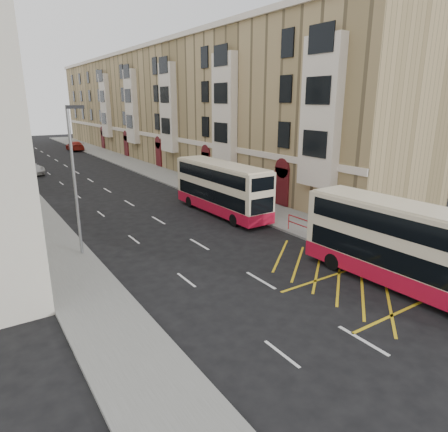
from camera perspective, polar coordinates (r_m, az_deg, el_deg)
ground at (r=17.04m, az=13.81°, el=-13.75°), size 200.00×200.00×0.00m
pavement_right at (r=44.96m, az=-7.31°, el=5.42°), size 4.00×120.00×0.15m
pavement_left at (r=40.85m, az=-27.26°, el=2.65°), size 3.00×120.00×0.15m
kerb_right at (r=44.15m, az=-9.65°, el=5.12°), size 0.25×120.00×0.15m
kerb_left at (r=41.01m, az=-25.19°, el=2.96°), size 0.25×120.00×0.15m
road_markings at (r=56.58m, az=-21.48°, el=6.56°), size 10.00×110.00×0.01m
terrace_right at (r=61.03m, az=-8.11°, el=15.23°), size 10.75×79.00×15.25m
guard_railing at (r=24.51m, az=14.32°, el=-2.18°), size 0.06×6.56×1.01m
street_lamp_near at (r=22.66m, az=-20.54°, el=5.67°), size 0.93×0.18×8.00m
street_lamp_far at (r=52.19m, az=-28.19°, el=10.21°), size 0.93×0.18×8.00m
double_decker_front at (r=19.86m, az=24.47°, el=-4.02°), size 2.64×9.95×3.94m
double_decker_rear at (r=30.12m, az=-0.40°, el=3.96°), size 2.41×9.85×3.91m
pedestrian_near at (r=22.04m, az=23.36°, el=-4.47°), size 0.73×0.51×1.90m
pedestrian_mid at (r=24.88m, az=22.36°, el=-2.32°), size 0.89×0.73×1.69m
pedestrian_far at (r=24.39m, az=20.17°, el=-2.34°), size 1.12×0.69×1.78m
white_van at (r=52.30m, az=-26.31°, el=6.17°), size 3.61×5.98×1.55m
car_silver at (r=69.05m, az=-28.19°, el=7.92°), size 2.01×4.28×1.42m
car_dark at (r=77.31m, az=-28.36°, el=8.62°), size 2.99×4.85×1.51m
car_red at (r=74.66m, az=-20.52°, el=9.35°), size 2.29×5.49×1.59m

